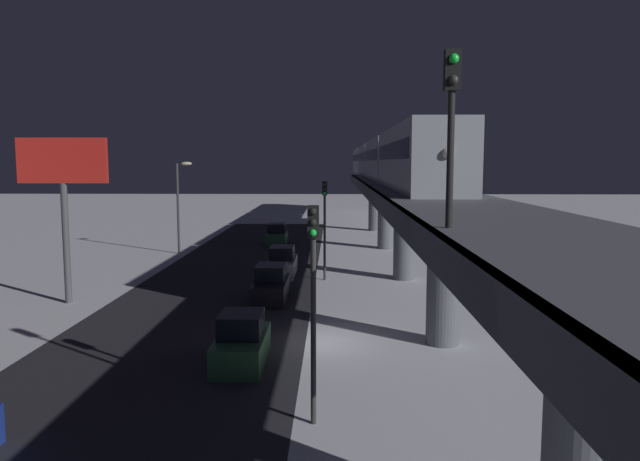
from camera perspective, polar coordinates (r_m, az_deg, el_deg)
The scene contains 13 objects.
ground_plane at distance 26.02m, azimuth -0.14°, elevation -10.54°, with size 240.00×240.00×0.00m, color white.
avenue_asphalt at distance 26.86m, azimuth -13.36°, elevation -10.17°, with size 11.00×98.94×0.01m, color #28282D.
elevated_railway at distance 25.39m, azimuth 11.52°, elevation 1.00°, with size 5.00×98.94×6.11m.
subway_train at distance 61.74m, azimuth 5.61°, elevation 6.69°, with size 2.94×74.07×3.40m.
rail_signal at distance 14.16m, azimuth 12.32°, elevation 11.27°, with size 0.36×0.41×4.00m.
sedan_silver at distance 40.95m, azimuth -3.59°, elevation -3.13°, with size 1.80×4.53×1.97m.
sedan_green at distance 56.27m, azimuth -4.09°, elevation -0.51°, with size 1.80×4.10×1.97m.
sedan_green_2 at distance 23.42m, azimuth -7.42°, elevation -10.51°, with size 1.80×4.05×1.97m.
sedan_black_2 at distance 33.74m, azimuth -4.66°, elevation -5.21°, with size 1.80×4.56×1.97m.
traffic_light_near at distance 17.25m, azimuth -0.64°, elevation -4.95°, with size 0.32×0.44×6.40m.
traffic_light_mid at distance 38.77m, azimuth 0.44°, elevation 1.41°, with size 0.32×0.44×6.40m.
commercial_billboard at distance 34.98m, azimuth -23.10°, elevation 4.67°, with size 4.80×0.36×8.90m.
street_lamp_far at distance 51.56m, azimuth -13.04°, elevation 3.19°, with size 1.35×0.44×7.65m.
Camera 1 is at (-0.62, 24.88, 7.61)m, focal length 33.90 mm.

